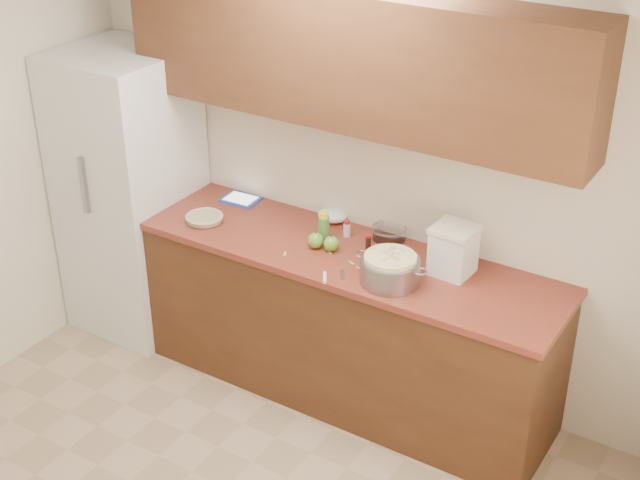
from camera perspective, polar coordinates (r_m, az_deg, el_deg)
The scene contains 20 objects.
room_shell at distance 3.67m, azimuth -11.35°, elevation -4.76°, with size 3.60×3.60×3.60m.
counter_run at distance 5.10m, azimuth 0.72°, elevation -5.03°, with size 2.64×0.68×0.92m.
upper_cabinets at distance 4.59m, azimuth 1.87°, elevation 11.63°, with size 2.60×0.34×0.70m, color #56301A.
fridge at distance 5.65m, azimuth -12.01°, elevation 2.93°, with size 0.70×0.70×1.80m, color silver.
pie at distance 5.19m, azimuth -7.41°, elevation 1.41°, with size 0.23×0.23×0.04m.
colander at distance 4.53m, azimuth 4.50°, elevation -1.89°, with size 0.41×0.31×0.15m.
flour_canister at distance 4.62m, azimuth 8.54°, elevation -0.62°, with size 0.23×0.23×0.27m.
tablet at distance 5.41m, azimuth -5.10°, elevation 2.61°, with size 0.23×0.18×0.02m.
paring_knife at distance 4.58m, azimuth 0.46°, elevation -2.39°, with size 0.12×0.18×0.02m.
lemon_bottle at distance 4.92m, azimuth 0.25°, elevation 0.87°, with size 0.06×0.06×0.17m.
cinnamon_shaker at distance 4.97m, azimuth 1.74°, elevation 0.71°, with size 0.04×0.04×0.10m.
vanilla_bottle at distance 4.85m, azimuth 3.10°, elevation -0.13°, with size 0.03×0.03×0.09m.
mixing_bowl at distance 4.95m, azimuth 4.44°, elevation 0.50°, with size 0.20×0.20×0.07m.
paper_towel at distance 5.13m, azimuth 0.80°, elevation 1.58°, with size 0.17×0.14×0.07m, color white.
apple_left at distance 4.85m, azimuth -0.28°, elevation -0.03°, with size 0.09×0.09×0.10m.
apple_center at distance 4.82m, azimuth 0.73°, elevation -0.24°, with size 0.09×0.09×0.10m.
peel_a at distance 4.68m, azimuth 2.46°, elevation -1.79°, with size 0.03×0.01×0.00m, color #86B758.
peel_b at distance 4.72m, azimuth 2.03°, elevation -1.47°, with size 0.04×0.02×0.00m, color #86B758.
peel_c at distance 4.81m, azimuth -2.26°, elevation -0.90°, with size 0.04×0.02×0.00m, color #86B758.
peel_d at distance 4.82m, azimuth 0.61°, elevation -0.81°, with size 0.03×0.01×0.00m, color #86B758.
Camera 1 is at (2.21, -2.17, 3.27)m, focal length 50.00 mm.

